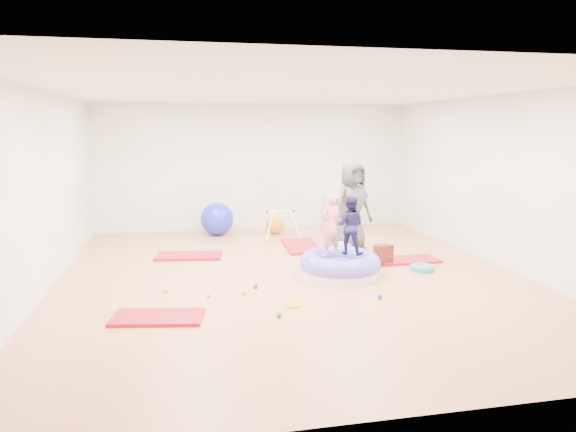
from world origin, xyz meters
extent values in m
cube|color=#C76E49|center=(0.00, 0.00, 0.00)|extent=(7.00, 8.00, 0.01)
cube|color=white|center=(0.00, 0.00, 2.80)|extent=(7.00, 8.00, 0.01)
cube|color=white|center=(0.00, 4.00, 1.40)|extent=(7.00, 0.01, 2.80)
cube|color=white|center=(0.00, -4.00, 1.40)|extent=(7.00, 0.01, 2.80)
cube|color=white|center=(-3.50, 0.00, 1.40)|extent=(0.01, 8.00, 2.80)
cube|color=white|center=(3.50, 0.00, 1.40)|extent=(0.01, 8.00, 2.80)
cube|color=#AE1E37|center=(-1.94, -1.42, 0.02)|extent=(1.15, 0.71, 0.04)
cube|color=#AE1E37|center=(-1.54, 1.56, 0.02)|extent=(1.22, 0.73, 0.05)
cube|color=#AE1E37|center=(0.59, 1.90, 0.03)|extent=(0.66, 1.25, 0.05)
cube|color=#AE1E37|center=(2.14, 0.52, 0.02)|extent=(1.07, 0.55, 0.04)
cube|color=#AE1E37|center=(1.37, 1.29, 0.03)|extent=(0.72, 1.30, 0.05)
cylinder|color=silver|center=(0.74, -0.08, 0.07)|extent=(1.22, 1.22, 0.14)
torus|color=#5752D5|center=(0.74, -0.08, 0.20)|extent=(1.26, 1.26, 0.34)
ellipsoid|color=#5752D5|center=(0.74, -0.08, 0.12)|extent=(0.67, 0.67, 0.30)
imported|color=pink|center=(0.59, -0.06, 0.85)|extent=(0.41, 0.34, 0.98)
imported|color=#1C1943|center=(0.92, 0.01, 0.82)|extent=(0.56, 0.52, 0.91)
imported|color=#434345|center=(1.39, 1.30, 0.86)|extent=(0.92, 0.77, 1.62)
ellipsoid|color=#B3C6EF|center=(1.15, 1.11, 0.16)|extent=(0.37, 0.24, 0.21)
sphere|color=#F79A82|center=(1.15, 0.94, 0.18)|extent=(0.17, 0.17, 0.17)
sphere|color=red|center=(-0.63, -0.47, 0.03)|extent=(0.07, 0.07, 0.07)
sphere|color=#E1B30B|center=(-1.88, -0.39, 0.03)|extent=(0.07, 0.07, 0.07)
sphere|color=#2D7F29|center=(-0.51, -1.67, 0.03)|extent=(0.07, 0.07, 0.07)
sphere|color=#1A28CE|center=(1.04, 0.15, 0.03)|extent=(0.07, 0.07, 0.07)
sphere|color=#E1B30B|center=(-1.30, -0.73, 0.03)|extent=(0.07, 0.07, 0.07)
sphere|color=#E1B30B|center=(-0.83, -0.72, 0.03)|extent=(0.07, 0.07, 0.07)
sphere|color=red|center=(0.68, 2.19, 0.03)|extent=(0.07, 0.07, 0.07)
sphere|color=#1A28CE|center=(0.94, -1.26, 0.03)|extent=(0.07, 0.07, 0.07)
sphere|color=#2D7F29|center=(1.11, 1.68, 0.03)|extent=(0.07, 0.07, 0.07)
sphere|color=#E1B30B|center=(1.70, 0.97, 0.03)|extent=(0.07, 0.07, 0.07)
sphere|color=#1A28CE|center=(-0.91, 3.38, 0.35)|extent=(0.71, 0.71, 0.71)
sphere|color=orange|center=(0.32, 3.29, 0.20)|extent=(0.39, 0.39, 0.39)
cylinder|color=white|center=(0.10, 2.63, 0.31)|extent=(0.21, 0.22, 0.57)
cylinder|color=white|center=(0.10, 3.12, 0.31)|extent=(0.21, 0.22, 0.57)
cylinder|color=white|center=(0.63, 2.63, 0.31)|extent=(0.21, 0.22, 0.57)
cylinder|color=white|center=(0.63, 3.12, 0.31)|extent=(0.21, 0.22, 0.57)
cylinder|color=white|center=(0.36, 2.88, 0.56)|extent=(0.56, 0.03, 0.03)
sphere|color=red|center=(0.08, 2.88, 0.56)|extent=(0.07, 0.07, 0.07)
sphere|color=#1A28CE|center=(0.64, 2.88, 0.56)|extent=(0.07, 0.07, 0.07)
cube|color=white|center=(1.96, 3.80, 0.37)|extent=(0.73, 0.36, 0.73)
cube|color=#3A3A3A|center=(1.96, 3.63, 0.37)|extent=(0.63, 0.02, 0.63)
cube|color=white|center=(1.96, 3.75, 0.37)|extent=(0.02, 0.25, 0.64)
cube|color=white|center=(1.96, 3.75, 0.37)|extent=(0.64, 0.25, 0.02)
cylinder|color=teal|center=(2.12, -0.09, 0.04)|extent=(0.39, 0.39, 0.09)
cube|color=#AB3224|center=(1.65, 0.41, 0.17)|extent=(0.32, 0.24, 0.33)
cylinder|color=#E1B30B|center=(-0.25, -1.31, 0.02)|extent=(0.20, 0.20, 0.03)
camera|label=1|loc=(-1.58, -7.46, 2.25)|focal=32.00mm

